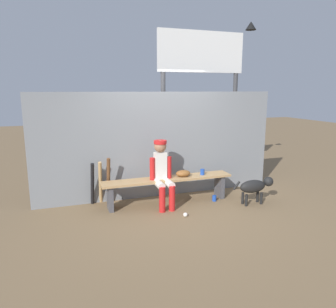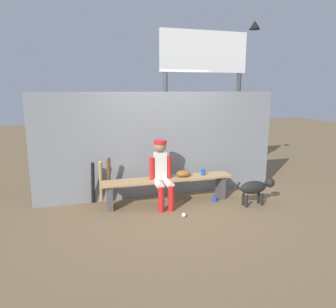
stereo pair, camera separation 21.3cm
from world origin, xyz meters
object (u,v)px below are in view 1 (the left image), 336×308
object	(u,v)px
bat_aluminum_black	(92,184)
scoreboard	(204,70)
dugout_bench	(168,184)
bat_wood_tan	(100,182)
baseball	(185,215)
baseball_glove	(183,173)
player_seated	(162,171)
bat_wood_dark	(108,181)
cup_on_bench	(202,172)
cup_on_ground	(214,198)
dog	(255,186)

from	to	relation	value
bat_aluminum_black	scoreboard	xyz separation A→B (m)	(2.57, 0.83, 2.10)
scoreboard	dugout_bench	bearing A→B (deg)	-136.38
dugout_bench	bat_wood_tan	bearing A→B (deg)	162.55
baseball	scoreboard	distance (m)	3.32
dugout_bench	baseball_glove	xyz separation A→B (m)	(0.30, 0.00, 0.17)
player_seated	bat_wood_dark	xyz separation A→B (m)	(-0.90, 0.40, -0.21)
dugout_bench	baseball	size ratio (longest dim) A/B	33.09
bat_wood_tan	bat_aluminum_black	bearing A→B (deg)	-166.43
bat_wood_tan	scoreboard	xyz separation A→B (m)	(2.42, 0.80, 2.09)
player_seated	cup_on_bench	xyz separation A→B (m)	(0.84, 0.11, -0.12)
bat_wood_dark	baseball	bearing A→B (deg)	-42.19
baseball_glove	bat_wood_tan	distance (m)	1.54
bat_aluminum_black	cup_on_ground	bearing A→B (deg)	-13.45
bat_wood_dark	bat_aluminum_black	size ratio (longest dim) A/B	1.10
bat_wood_dark	cup_on_bench	size ratio (longest dim) A/B	8.22
player_seated	scoreboard	distance (m)	2.64
baseball_glove	cup_on_ground	size ratio (longest dim) A/B	2.55
bat_wood_tan	cup_on_bench	xyz separation A→B (m)	(1.88, -0.38, 0.13)
baseball_glove	bat_wood_tan	bearing A→B (deg)	165.91
bat_wood_tan	dog	world-z (taller)	bat_wood_tan
cup_on_ground	bat_wood_dark	bearing A→B (deg)	166.05
baseball_glove	cup_on_bench	distance (m)	0.39
player_seated	dugout_bench	bearing A→B (deg)	37.86
bat_aluminum_black	baseball	size ratio (longest dim) A/B	11.08
bat_wood_dark	cup_on_bench	world-z (taller)	bat_wood_dark
scoreboard	dog	bearing A→B (deg)	-80.82
cup_on_ground	bat_aluminum_black	bearing A→B (deg)	166.55
dog	player_seated	bearing A→B (deg)	164.97
baseball_glove	scoreboard	size ratio (longest dim) A/B	0.08
cup_on_ground	scoreboard	world-z (taller)	scoreboard
bat_wood_dark	dugout_bench	bearing A→B (deg)	-15.28
bat_aluminum_black	baseball	bearing A→B (deg)	-37.16
bat_wood_dark	baseball	size ratio (longest dim) A/B	12.22
baseball	scoreboard	xyz separation A→B (m)	(1.17, 1.89, 2.47)
dugout_bench	cup_on_bench	size ratio (longest dim) A/B	22.26
bat_wood_dark	cup_on_ground	distance (m)	2.02
dog	cup_on_ground	bearing A→B (deg)	150.05
player_seated	cup_on_ground	size ratio (longest dim) A/B	10.89
cup_on_ground	scoreboard	bearing A→B (deg)	75.11
dugout_bench	player_seated	bearing A→B (deg)	-142.14
player_seated	cup_on_bench	world-z (taller)	player_seated
bat_wood_dark	cup_on_bench	distance (m)	1.77
bat_aluminum_black	baseball	xyz separation A→B (m)	(1.39, -1.06, -0.37)
baseball_glove	bat_aluminum_black	world-z (taller)	bat_aluminum_black
cup_on_bench	dugout_bench	bearing A→B (deg)	179.37
dugout_bench	dog	distance (m)	1.61
dugout_bench	scoreboard	size ratio (longest dim) A/B	0.69
player_seated	baseball	distance (m)	0.89
player_seated	baseball	xyz separation A→B (m)	(0.21, -0.60, -0.62)
bat_wood_tan	baseball	xyz separation A→B (m)	(1.24, -1.09, -0.37)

